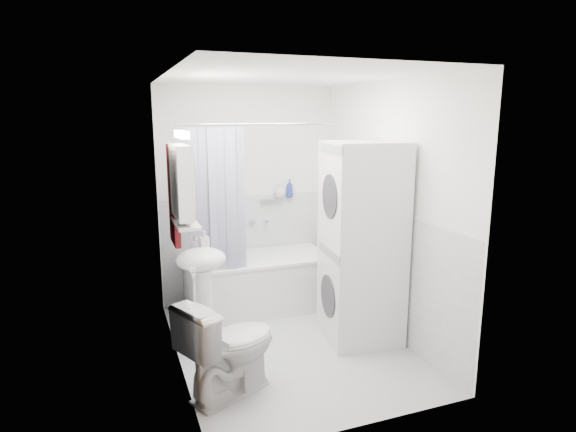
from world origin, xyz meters
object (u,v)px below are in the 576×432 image
object	(u,v)px
bathtub	(258,280)
toilet	(230,347)
sink	(202,275)
washer_dryer	(361,243)

from	to	relation	value
bathtub	toilet	bearing A→B (deg)	-114.39
sink	bathtub	bearing A→B (deg)	45.34
sink	washer_dryer	world-z (taller)	washer_dryer
washer_dryer	bathtub	bearing A→B (deg)	131.89
sink	toilet	size ratio (longest dim) A/B	1.35
bathtub	toilet	xyz separation A→B (m)	(-0.68, -1.51, 0.06)
bathtub	sink	size ratio (longest dim) A/B	1.48
bathtub	washer_dryer	size ratio (longest dim) A/B	0.83
sink	washer_dryer	xyz separation A→B (m)	(1.43, -0.26, 0.22)
toilet	washer_dryer	bearing A→B (deg)	-94.82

